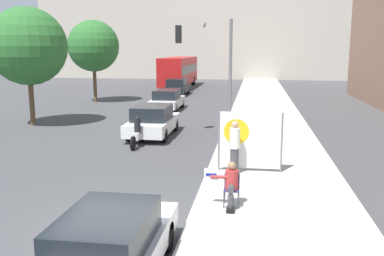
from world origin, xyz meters
TOP-DOWN VIEW (x-y plane):
  - ground_plane at (0.00, 0.00)m, footprint 160.00×160.00m
  - sidewalk_curb at (3.84, 15.00)m, footprint 4.46×90.00m
  - building_backdrop_far at (-2.00, 56.40)m, footprint 52.00×12.00m
  - seated_protester at (2.61, 1.56)m, footprint 0.92×0.77m
  - jogger_on_sidewalk at (2.56, 4.58)m, footprint 0.34×0.34m
  - pedestrian_behind at (3.20, 5.96)m, footprint 0.34×0.34m
  - protest_banner at (3.03, 4.98)m, footprint 2.14×0.06m
  - traffic_light_pole at (1.00, 11.71)m, footprint 2.73×2.50m
  - parked_car_curbside at (0.62, -2.18)m, footprint 1.75×4.34m
  - car_on_road_nearest at (-1.76, 11.06)m, footprint 1.90×4.51m
  - car_on_road_midblock at (-2.90, 20.05)m, footprint 1.83×4.44m
  - car_on_road_distant at (-3.97, 29.75)m, footprint 1.87×4.62m
  - city_bus_on_road at (-5.19, 37.58)m, footprint 2.52×11.31m
  - motorcycle_on_road at (-1.90, 8.77)m, footprint 0.28×2.19m
  - street_tree_near_curb at (-9.16, 13.02)m, footprint 4.25×4.25m
  - street_tree_midblock at (-9.59, 23.78)m, footprint 4.05×4.05m

SIDE VIEW (x-z plane):
  - ground_plane at x=0.00m, z-range 0.00..0.00m
  - sidewalk_curb at x=3.84m, z-range 0.00..0.17m
  - motorcycle_on_road at x=-1.90m, z-range -0.11..1.23m
  - parked_car_curbside at x=0.62m, z-range 0.00..1.39m
  - car_on_road_midblock at x=-2.90m, z-range 0.00..1.43m
  - car_on_road_nearest at x=-1.76m, z-range -0.01..1.52m
  - car_on_road_distant at x=-3.97m, z-range -0.01..1.53m
  - seated_protester at x=2.61m, z-range 0.21..1.40m
  - pedestrian_behind at x=3.20m, z-range 0.18..1.81m
  - jogger_on_sidewalk at x=2.56m, z-range 0.19..1.96m
  - protest_banner at x=3.03m, z-range 0.22..2.24m
  - city_bus_on_road at x=-5.19m, z-range 0.25..3.54m
  - traffic_light_pole at x=1.00m, z-range 1.11..6.59m
  - street_tree_near_curb at x=-9.16m, z-range 1.12..7.61m
  - street_tree_midblock at x=-9.59m, z-range 1.20..7.68m
  - building_backdrop_far at x=-2.00m, z-range 0.00..22.01m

